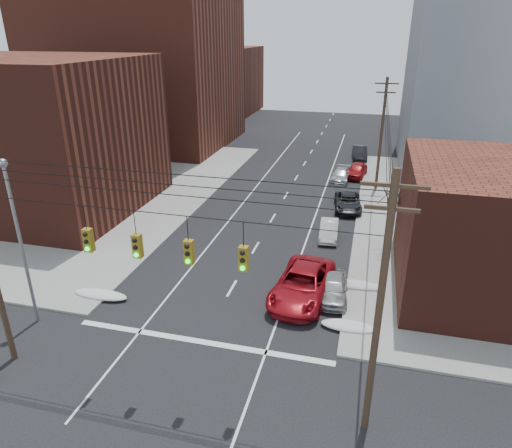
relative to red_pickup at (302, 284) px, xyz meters
The scene contains 25 objects.
ground 12.91m from the red_pickup, 110.20° to the right, with size 160.00×160.00×0.00m, color black.
sidewalk_nw 34.81m from the red_pickup, 154.63° to the left, with size 40.00×40.00×0.15m, color gray.
building_brick_tall 47.93m from the red_pickup, 128.38° to the left, with size 24.00×20.00×30.00m, color maroon.
building_brick_near 28.79m from the red_pickup, 159.45° to the left, with size 20.00×16.00×13.00m, color #502018.
building_brick_far 69.18m from the red_pickup, 116.19° to the left, with size 22.00×18.00×12.00m, color #502018.
building_glass 61.95m from the red_pickup, 71.34° to the left, with size 20.00×18.00×22.00m, color gray.
utility_pole_right 11.08m from the red_pickup, 65.95° to the right, with size 2.20×0.28×11.00m.
utility_pole_far 22.81m from the red_pickup, 79.52° to the left, with size 2.20×0.28×11.00m.
traffic_signals 11.88m from the red_pickup, 115.51° to the right, with size 17.00×0.42×2.02m.
street_light 15.90m from the red_pickup, 156.42° to the right, with size 0.44×0.44×9.32m.
bare_tree 9.54m from the red_pickup, 57.00° to the left, with size 2.09×2.20×4.93m.
snow_nw 12.26m from the red_pickup, 165.40° to the right, with size 3.50×1.08×0.42m, color silver.
snow_ne 3.99m from the red_pickup, 41.20° to the right, with size 3.00×1.08×0.42m, color silver.
snow_east_far 3.59m from the red_pickup, 32.94° to the left, with size 4.00×1.08×0.42m, color silver.
red_pickup is the anchor object (origin of this frame).
parked_car_a 1.90m from the red_pickup, 13.43° to the left, with size 1.66×4.12×1.40m, color #9F9FA3.
parked_car_b 9.14m from the red_pickup, 85.96° to the left, with size 1.37×3.93×1.29m, color silver.
parked_car_c 15.64m from the red_pickup, 83.87° to the left, with size 2.29×4.98×1.38m, color black.
parked_car_d 23.92m from the red_pickup, 89.15° to the left, with size 1.85×4.54×1.32m, color #A8A7AC.
parked_car_e 25.94m from the red_pickup, 85.68° to the left, with size 1.82×4.52×1.54m, color maroon.
parked_car_f 33.83m from the red_pickup, 86.80° to the left, with size 1.67×4.80×1.58m, color black.
lot_car_a 21.17m from the red_pickup, 155.53° to the left, with size 1.63×4.68×1.54m, color silver.
lot_car_b 25.74m from the red_pickup, 138.96° to the left, with size 2.06×4.47×1.24m, color #A09FA4.
lot_car_c 23.70m from the red_pickup, 157.70° to the left, with size 1.74×4.28×1.24m, color black.
lot_car_d 24.13m from the red_pickup, 149.06° to the left, with size 1.56×3.88×1.32m, color silver.
Camera 1 is at (7.63, -11.65, 15.04)m, focal length 32.00 mm.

